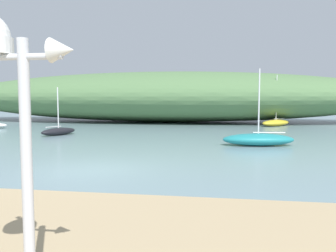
{
  "coord_description": "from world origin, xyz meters",
  "views": [
    {
      "loc": [
        4.6,
        -11.65,
        2.58
      ],
      "look_at": [
        2.02,
        4.85,
        1.23
      ],
      "focal_mm": 36.83,
      "sensor_mm": 36.0,
      "label": 1
    }
  ],
  "objects": [
    {
      "name": "ground_plane",
      "position": [
        0.0,
        0.0,
        0.0
      ],
      "size": [
        120.0,
        120.0,
        0.0
      ],
      "primitive_type": "plane",
      "color": "gray"
    },
    {
      "name": "sailboat_off_point",
      "position": [
        6.58,
        7.5,
        0.35
      ],
      "size": [
        3.99,
        1.85,
        4.17
      ],
      "color": "teal",
      "rests_on": "ground"
    },
    {
      "name": "sailboat_near_shore",
      "position": [
        9.61,
        21.55,
        0.32
      ],
      "size": [
        3.46,
        3.51,
        4.73
      ],
      "color": "gold",
      "rests_on": "ground"
    },
    {
      "name": "sailboat_mid_channel",
      "position": [
        -6.69,
        10.87,
        0.28
      ],
      "size": [
        1.99,
        2.88,
        3.35
      ],
      "color": "black",
      "rests_on": "ground"
    },
    {
      "name": "distant_hill",
      "position": [
        -1.89,
        26.2,
        2.74
      ],
      "size": [
        49.67,
        13.47,
        5.48
      ],
      "primitive_type": "ellipsoid",
      "color": "#517547",
      "rests_on": "ground"
    }
  ]
}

